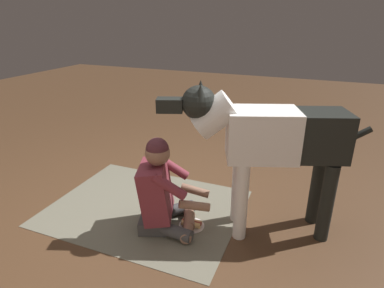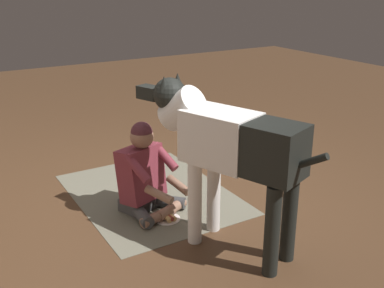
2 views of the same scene
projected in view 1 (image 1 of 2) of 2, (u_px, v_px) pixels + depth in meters
The scene contains 5 objects.
ground_plane at pixel (172, 199), 3.33m from camera, with size 15.18×15.18×0.00m, color #4C321F.
area_rug at pixel (146, 207), 3.18m from camera, with size 1.83×1.41×0.01m, color #6A6756.
person_sitting_on_floor at pixel (162, 192), 2.78m from camera, with size 0.69×0.61×0.85m.
large_dog at pixel (269, 140), 2.56m from camera, with size 1.62×0.73×1.32m.
hot_dog_on_plate at pixel (192, 224), 2.90m from camera, with size 0.23×0.23×0.06m.
Camera 1 is at (-1.27, 2.58, 1.78)m, focal length 29.88 mm.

